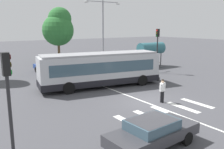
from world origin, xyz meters
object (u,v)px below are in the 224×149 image
at_px(traffic_light_far_corner, 157,44).
at_px(bus_stop_shelter, 151,49).
at_px(background_tree_right, 59,27).
at_px(city_transit_bus, 101,69).
at_px(parked_car_charcoal, 70,65).
at_px(foreground_sedan, 153,131).
at_px(pedestrian_crossing_street, 162,89).
at_px(twin_arm_street_lamp, 103,27).
at_px(traffic_light_near_corner, 8,89).
at_px(parked_car_blue, 48,67).
at_px(parked_car_silver, 89,63).

bearing_deg(traffic_light_far_corner, bus_stop_shelter, 55.42).
relative_size(bus_stop_shelter, background_tree_right, 0.48).
xyz_separation_m(city_transit_bus, parked_car_charcoal, (0.98, 8.52, -0.82)).
bearing_deg(foreground_sedan, pedestrian_crossing_street, 40.22).
xyz_separation_m(city_transit_bus, background_tree_right, (2.82, 16.24, 3.68)).
bearing_deg(parked_car_charcoal, twin_arm_street_lamp, -22.83).
bearing_deg(bus_stop_shelter, pedestrian_crossing_street, -130.53).
bearing_deg(twin_arm_street_lamp, foreground_sedan, -116.01).
height_order(pedestrian_crossing_street, parked_car_charcoal, pedestrian_crossing_street).
height_order(traffic_light_near_corner, background_tree_right, background_tree_right).
bearing_deg(traffic_light_near_corner, parked_car_blue, 65.92).
relative_size(parked_car_blue, twin_arm_street_lamp, 0.55).
bearing_deg(foreground_sedan, traffic_light_near_corner, 154.62).
xyz_separation_m(parked_car_blue, background_tree_right, (4.54, 7.38, 4.50)).
relative_size(foreground_sedan, twin_arm_street_lamp, 0.55).
xyz_separation_m(parked_car_charcoal, twin_arm_street_lamp, (3.72, -1.57, 4.47)).
distance_m(city_transit_bus, parked_car_charcoal, 8.62).
xyz_separation_m(foreground_sedan, parked_car_blue, (2.22, 19.62, 0.00)).
distance_m(pedestrian_crossing_street, bus_stop_shelter, 15.65).
xyz_separation_m(parked_car_charcoal, traffic_light_far_corner, (7.87, -6.68, 2.63)).
bearing_deg(pedestrian_crossing_street, twin_arm_street_lamp, 75.28).
height_order(traffic_light_far_corner, twin_arm_street_lamp, twin_arm_street_lamp).
distance_m(foreground_sedan, parked_car_charcoal, 19.90).
height_order(traffic_light_far_corner, bus_stop_shelter, traffic_light_far_corner).
bearing_deg(pedestrian_crossing_street, parked_car_charcoal, 90.80).
bearing_deg(traffic_light_far_corner, twin_arm_street_lamp, 129.01).
relative_size(pedestrian_crossing_street, bus_stop_shelter, 0.44).
xyz_separation_m(pedestrian_crossing_street, parked_car_silver, (2.40, 14.89, -0.20)).
xyz_separation_m(traffic_light_near_corner, background_tree_right, (12.16, 24.44, 2.28)).
bearing_deg(pedestrian_crossing_street, traffic_light_far_corner, 47.17).
relative_size(traffic_light_near_corner, twin_arm_street_lamp, 0.53).
bearing_deg(pedestrian_crossing_street, parked_car_blue, 100.78).
relative_size(parked_car_silver, background_tree_right, 0.55).
bearing_deg(bus_stop_shelter, twin_arm_street_lamp, 166.91).
distance_m(city_transit_bus, twin_arm_street_lamp, 9.15).
bearing_deg(city_transit_bus, background_tree_right, 80.16).
distance_m(parked_car_charcoal, traffic_light_far_corner, 10.65).
bearing_deg(city_transit_bus, bus_stop_shelter, 25.60).
height_order(parked_car_blue, traffic_light_far_corner, traffic_light_far_corner).
distance_m(foreground_sedan, parked_car_silver, 20.65).
bearing_deg(parked_car_silver, background_tree_right, 95.66).
bearing_deg(parked_car_blue, background_tree_right, 58.39).
bearing_deg(background_tree_right, bus_stop_shelter, -51.87).
bearing_deg(bus_stop_shelter, foreground_sedan, -133.32).
xyz_separation_m(traffic_light_far_corner, background_tree_right, (-6.03, 14.40, 1.87)).
height_order(parked_car_silver, background_tree_right, background_tree_right).
bearing_deg(background_tree_right, pedestrian_crossing_street, -94.12).
bearing_deg(bus_stop_shelter, traffic_light_far_corner, -124.58).
xyz_separation_m(pedestrian_crossing_street, traffic_light_near_corner, (-10.53, -1.78, 2.01)).
bearing_deg(traffic_light_near_corner, bus_stop_shelter, 33.39).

